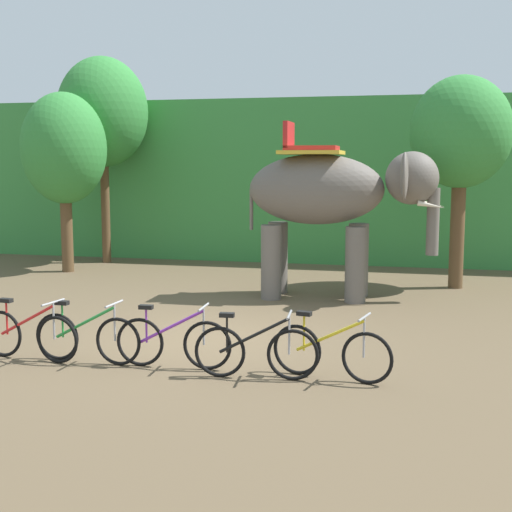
{
  "coord_description": "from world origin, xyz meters",
  "views": [
    {
      "loc": [
        3.48,
        -10.87,
        2.93
      ],
      "look_at": [
        0.71,
        1.0,
        1.3
      ],
      "focal_mm": 49.39,
      "sensor_mm": 36.0,
      "label": 1
    }
  ],
  "objects_px": {
    "bike_red": "(29,335)",
    "elephant": "(332,196)",
    "bike_purple": "(173,342)",
    "bike_yellow": "(331,352)",
    "bike_green": "(87,337)",
    "tree_center_left": "(64,149)",
    "tree_right": "(103,113)",
    "bike_black": "(256,351)",
    "tree_center": "(461,134)"
  },
  "relations": [
    {
      "from": "bike_red",
      "to": "bike_green",
      "type": "distance_m",
      "value": 0.91
    },
    {
      "from": "elephant",
      "to": "bike_yellow",
      "type": "xyz_separation_m",
      "value": [
        0.73,
        -5.75,
        -1.82
      ]
    },
    {
      "from": "tree_right",
      "to": "bike_red",
      "type": "height_order",
      "value": "tree_right"
    },
    {
      "from": "bike_yellow",
      "to": "tree_right",
      "type": "bearing_deg",
      "value": 128.85
    },
    {
      "from": "tree_center",
      "to": "bike_green",
      "type": "xyz_separation_m",
      "value": [
        -5.56,
        -7.67,
        -3.18
      ]
    },
    {
      "from": "tree_right",
      "to": "tree_center_left",
      "type": "bearing_deg",
      "value": -98.09
    },
    {
      "from": "elephant",
      "to": "tree_right",
      "type": "bearing_deg",
      "value": 150.87
    },
    {
      "from": "elephant",
      "to": "bike_green",
      "type": "relative_size",
      "value": 2.42
    },
    {
      "from": "bike_red",
      "to": "bike_green",
      "type": "height_order",
      "value": "same"
    },
    {
      "from": "tree_right",
      "to": "bike_green",
      "type": "bearing_deg",
      "value": -66.51
    },
    {
      "from": "tree_right",
      "to": "bike_red",
      "type": "relative_size",
      "value": 3.47
    },
    {
      "from": "tree_center",
      "to": "elephant",
      "type": "relative_size",
      "value": 1.18
    },
    {
      "from": "tree_right",
      "to": "elephant",
      "type": "bearing_deg",
      "value": -29.13
    },
    {
      "from": "bike_purple",
      "to": "bike_green",
      "type": "bearing_deg",
      "value": -178.67
    },
    {
      "from": "bike_green",
      "to": "bike_black",
      "type": "relative_size",
      "value": 1.0
    },
    {
      "from": "elephant",
      "to": "bike_black",
      "type": "distance_m",
      "value": 6.24
    },
    {
      "from": "bike_yellow",
      "to": "tree_center",
      "type": "bearing_deg",
      "value": 75.54
    },
    {
      "from": "tree_center",
      "to": "bike_red",
      "type": "relative_size",
      "value": 2.87
    },
    {
      "from": "bike_black",
      "to": "bike_yellow",
      "type": "distance_m",
      "value": 1.02
    },
    {
      "from": "bike_red",
      "to": "bike_green",
      "type": "xyz_separation_m",
      "value": [
        0.91,
        0.06,
        0.0
      ]
    },
    {
      "from": "tree_center_left",
      "to": "elephant",
      "type": "height_order",
      "value": "tree_center_left"
    },
    {
      "from": "bike_red",
      "to": "elephant",
      "type": "bearing_deg",
      "value": 57.12
    },
    {
      "from": "tree_right",
      "to": "bike_yellow",
      "type": "distance_m",
      "value": 13.06
    },
    {
      "from": "tree_center",
      "to": "elephant",
      "type": "xyz_separation_m",
      "value": [
        -2.7,
        -1.91,
        -1.36
      ]
    },
    {
      "from": "elephant",
      "to": "bike_yellow",
      "type": "distance_m",
      "value": 6.08
    },
    {
      "from": "elephant",
      "to": "bike_yellow",
      "type": "height_order",
      "value": "elephant"
    },
    {
      "from": "tree_center_left",
      "to": "bike_yellow",
      "type": "relative_size",
      "value": 2.82
    },
    {
      "from": "bike_red",
      "to": "bike_black",
      "type": "relative_size",
      "value": 1.0
    },
    {
      "from": "tree_center",
      "to": "bike_yellow",
      "type": "height_order",
      "value": "tree_center"
    },
    {
      "from": "bike_yellow",
      "to": "tree_center_left",
      "type": "bearing_deg",
      "value": 135.83
    },
    {
      "from": "tree_right",
      "to": "bike_green",
      "type": "height_order",
      "value": "tree_right"
    },
    {
      "from": "bike_green",
      "to": "bike_purple",
      "type": "relative_size",
      "value": 1.0
    },
    {
      "from": "tree_center_left",
      "to": "bike_red",
      "type": "height_order",
      "value": "tree_center_left"
    },
    {
      "from": "bike_black",
      "to": "bike_yellow",
      "type": "bearing_deg",
      "value": 12.04
    },
    {
      "from": "tree_center",
      "to": "bike_red",
      "type": "height_order",
      "value": "tree_center"
    },
    {
      "from": "bike_black",
      "to": "bike_yellow",
      "type": "height_order",
      "value": "same"
    },
    {
      "from": "tree_center_left",
      "to": "bike_black",
      "type": "bearing_deg",
      "value": -48.71
    },
    {
      "from": "bike_yellow",
      "to": "bike_red",
      "type": "bearing_deg",
      "value": -179.01
    },
    {
      "from": "tree_center",
      "to": "bike_yellow",
      "type": "xyz_separation_m",
      "value": [
        -1.98,
        -7.66,
        -3.18
      ]
    },
    {
      "from": "bike_red",
      "to": "bike_yellow",
      "type": "relative_size",
      "value": 1.01
    },
    {
      "from": "bike_purple",
      "to": "bike_red",
      "type": "bearing_deg",
      "value": -177.64
    },
    {
      "from": "bike_black",
      "to": "tree_right",
      "type": "bearing_deg",
      "value": 124.5
    },
    {
      "from": "tree_center_left",
      "to": "bike_purple",
      "type": "height_order",
      "value": "tree_center_left"
    },
    {
      "from": "tree_center_left",
      "to": "tree_right",
      "type": "relative_size",
      "value": 0.8
    },
    {
      "from": "tree_center",
      "to": "bike_black",
      "type": "bearing_deg",
      "value": -110.7
    },
    {
      "from": "tree_right",
      "to": "bike_green",
      "type": "relative_size",
      "value": 3.45
    },
    {
      "from": "bike_purple",
      "to": "bike_black",
      "type": "xyz_separation_m",
      "value": [
        1.27,
        -0.23,
        0.0
      ]
    },
    {
      "from": "tree_right",
      "to": "bike_black",
      "type": "bearing_deg",
      "value": -55.5
    },
    {
      "from": "elephant",
      "to": "bike_yellow",
      "type": "relative_size",
      "value": 2.46
    },
    {
      "from": "tree_center",
      "to": "tree_center_left",
      "type": "bearing_deg",
      "value": 178.93
    }
  ]
}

